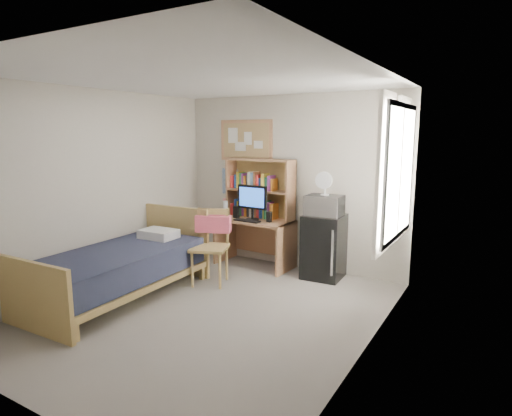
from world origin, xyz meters
The scene contains 26 objects.
floor centered at (0.00, 0.00, -0.01)m, with size 3.60×4.20×0.02m, color gray.
ceiling centered at (0.00, 0.00, 2.60)m, with size 3.60×4.20×0.02m, color white.
wall_back centered at (0.00, 2.10, 1.30)m, with size 3.60×0.04×2.60m, color beige.
wall_front centered at (0.00, -2.10, 1.30)m, with size 3.60×0.04×2.60m, color beige.
wall_left centered at (-1.80, 0.00, 1.30)m, with size 0.04×4.20×2.60m, color beige.
wall_right centered at (1.80, 0.00, 1.30)m, with size 0.04×4.20×2.60m, color beige.
window_unit centered at (1.75, 1.20, 1.60)m, with size 0.10×1.40×1.70m, color white.
curtain_left centered at (1.72, 0.80, 1.60)m, with size 0.04×0.55×1.70m, color white.
curtain_right centered at (1.72, 1.60, 1.60)m, with size 0.04×0.55×1.70m, color white.
bulletin_board centered at (-0.78, 2.08, 1.92)m, with size 0.94×0.03×0.64m, color tan.
poster_wave centered at (-1.10, 2.09, 1.25)m, with size 0.30×0.01×0.42m, color #26559B.
poster_japan centered at (-1.10, 2.09, 0.78)m, with size 0.28×0.01×0.36m, color #F22A3E.
desk centered at (-0.45, 1.79, 0.37)m, with size 1.17×0.59×0.73m, color tan.
desk_chair centered at (-0.56, 0.78, 0.51)m, with size 0.51×0.51×1.02m, color tan.
mini_fridge centered at (0.68, 1.81, 0.45)m, with size 0.53×0.53×0.91m, color black.
bed centered at (-1.23, -0.21, 0.30)m, with size 1.10×2.20×0.60m, color #1B1F32.
hutch centered at (-0.44, 1.94, 1.19)m, with size 1.12×0.28×0.91m, color tan.
monitor centered at (-0.45, 1.73, 1.00)m, with size 0.50×0.04×0.53m, color black.
keyboard centered at (-0.46, 1.59, 0.74)m, with size 0.42×0.13×0.02m, color black.
speaker_left centered at (-0.75, 1.74, 0.83)m, with size 0.08×0.08×0.18m, color black.
speaker_right centered at (-0.15, 1.71, 0.81)m, with size 0.06×0.06×0.16m, color black.
water_bottle centered at (-0.93, 1.71, 0.86)m, with size 0.07×0.07×0.25m, color white.
hoodie centered at (-0.63, 0.97, 0.79)m, with size 0.49×0.15×0.23m, color #E5576D.
microwave centered at (0.68, 1.79, 1.05)m, with size 0.48×0.37×0.28m, color silver.
desk_fan centered at (0.68, 1.79, 1.33)m, with size 0.23×0.23×0.29m, color white.
pillow centered at (-1.25, 0.54, 0.66)m, with size 0.49×0.34×0.12m, color white.
Camera 1 is at (2.83, -3.72, 2.03)m, focal length 30.00 mm.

